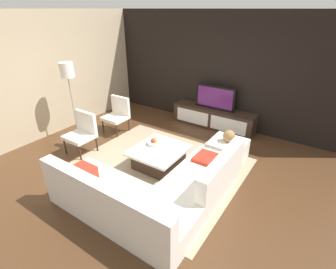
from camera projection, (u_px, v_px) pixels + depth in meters
The scene contains 14 objects.
ground_plane at pixel (160, 170), 4.87m from camera, with size 14.00×14.00×0.00m, color #4C301C.
feature_wall_back at pixel (222, 71), 6.24m from camera, with size 6.40×0.12×2.80m, color black.
side_wall_left at pixel (55, 74), 5.98m from camera, with size 0.12×5.20×2.80m, color #C6B28E.
area_rug at pixel (156, 168), 4.92m from camera, with size 3.14×2.78×0.01m, color tan.
media_console at pixel (213, 118), 6.53m from camera, with size 2.15×0.50×0.50m.
television at pixel (215, 98), 6.28m from camera, with size 1.04×0.06×0.60m.
sectional_couch at pixel (154, 192), 3.85m from camera, with size 2.34×2.35×0.80m.
coffee_table at pixel (159, 157), 4.90m from camera, with size 0.94×1.01×0.38m.
accent_chair_near at pixel (82, 130), 5.31m from camera, with size 0.57×0.52×0.87m.
floor_lamp at pixel (68, 76), 5.47m from camera, with size 0.30×0.30×1.77m.
ottoman at pixel (227, 150), 5.15m from camera, with size 0.70×0.70×0.40m, color white.
fruit_bowl at pixel (154, 142), 4.96m from camera, with size 0.28×0.28×0.14m.
accent_chair_far at pixel (118, 113), 6.22m from camera, with size 0.55×0.52×0.87m.
decorative_ball at pixel (229, 136), 5.00m from camera, with size 0.25×0.25×0.25m, color #997247.
Camera 1 is at (2.37, -3.27, 2.80)m, focal length 26.77 mm.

